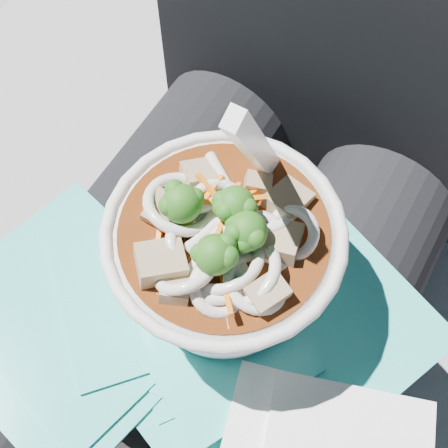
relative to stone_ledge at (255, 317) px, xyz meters
The scene contains 6 objects.
ground 0.27m from the stone_ledge, 90.00° to the right, with size 20.00×20.00×0.00m, color slate.
stone_ledge is the anchor object (origin of this frame).
lap 0.33m from the stone_ledge, 90.00° to the right, with size 0.33×0.48×0.15m.
person_body 0.33m from the stone_ledge, 90.00° to the right, with size 0.34×0.94×0.99m.
plastic_bag 0.41m from the stone_ledge, 91.17° to the right, with size 0.38×0.30×0.01m.
udon_bowl 0.46m from the stone_ledge, 81.43° to the right, with size 0.19×0.19×0.21m.
Camera 1 is at (0.11, -0.13, 1.07)m, focal length 50.00 mm.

